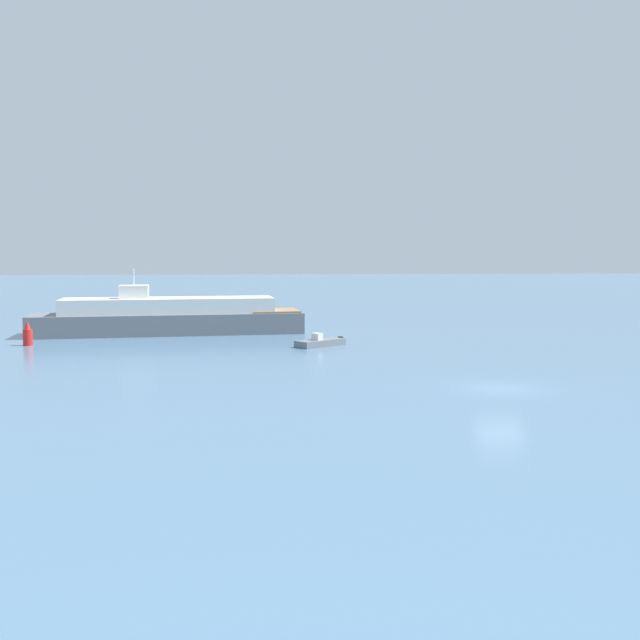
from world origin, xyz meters
name	(u,v)px	position (x,y,z in m)	size (l,w,h in m)	color
ground_plane	(501,389)	(0.00, 0.00, 0.00)	(400.00, 400.00, 0.00)	slate
small_motorboat	(320,342)	(-7.58, 18.22, 0.28)	(4.00, 3.52, 0.99)	slate
white_riverboat	(169,317)	(-19.66, 27.97, 1.44)	(23.13, 7.11, 5.57)	slate
channel_buoy_red	(28,335)	(-29.34, 20.66, 0.81)	(0.70, 0.70, 1.90)	red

